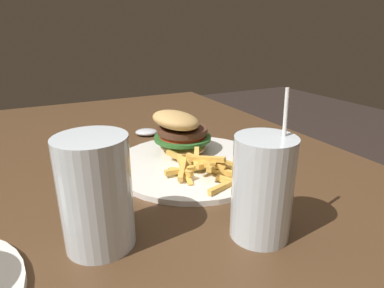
{
  "coord_description": "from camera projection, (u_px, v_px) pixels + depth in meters",
  "views": [
    {
      "loc": [
        -0.42,
        0.07,
        1.02
      ],
      "look_at": [
        0.11,
        -0.2,
        0.81
      ],
      "focal_mm": 30.0,
      "sensor_mm": 36.0,
      "label": 1
    }
  ],
  "objects": [
    {
      "name": "beer_glass",
      "position": [
        96.0,
        197.0,
        0.4
      ],
      "size": [
        0.09,
        0.09,
        0.15
      ],
      "color": "silver",
      "rests_on": "dining_table"
    },
    {
      "name": "spoon",
      "position": [
        149.0,
        132.0,
        0.83
      ],
      "size": [
        0.1,
        0.18,
        0.02
      ],
      "rotation": [
        0.0,
        0.0,
        1.13
      ],
      "color": "silver",
      "rests_on": "dining_table"
    },
    {
      "name": "meal_plate_near",
      "position": [
        187.0,
        148.0,
        0.66
      ],
      "size": [
        0.32,
        0.32,
        0.11
      ],
      "color": "white",
      "rests_on": "dining_table"
    },
    {
      "name": "juice_glass",
      "position": [
        262.0,
        193.0,
        0.41
      ],
      "size": [
        0.08,
        0.08,
        0.2
      ],
      "color": "silver",
      "rests_on": "dining_table"
    },
    {
      "name": "dining_table",
      "position": [
        110.0,
        271.0,
        0.51
      ],
      "size": [
        1.62,
        1.1,
        0.76
      ],
      "color": "#4C331E",
      "rests_on": "ground_plane"
    }
  ]
}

